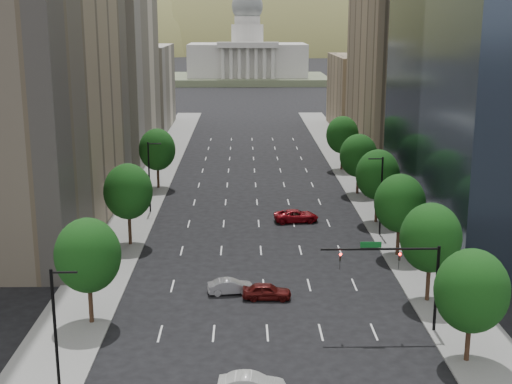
{
  "coord_description": "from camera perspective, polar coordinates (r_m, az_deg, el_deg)",
  "views": [
    {
      "loc": [
        -1.82,
        -20.36,
        23.76
      ],
      "look_at": [
        -0.63,
        43.3,
        8.0
      ],
      "focal_mm": 49.36,
      "sensor_mm": 36.0,
      "label": 1
    }
  ],
  "objects": [
    {
      "name": "foothills",
      "position": [
        623.86,
        2.31,
        8.23
      ],
      "size": [
        720.0,
        413.0,
        263.0
      ],
      "color": "olive",
      "rests_on": "ground"
    },
    {
      "name": "car_red_far",
      "position": [
        84.48,
        3.27,
        -1.94
      ],
      "size": [
        5.55,
        3.07,
        1.47
      ],
      "primitive_type": "imported",
      "rotation": [
        0.0,
        0.0,
        1.69
      ],
      "color": "maroon",
      "rests_on": "ground"
    },
    {
      "name": "streetlight_ln",
      "position": [
        88.19,
        -8.62,
        1.36
      ],
      "size": [
        1.7,
        0.2,
        9.0
      ],
      "color": "black",
      "rests_on": "ground"
    },
    {
      "name": "tree_right_2",
      "position": [
        72.47,
        11.57,
        -0.89
      ],
      "size": [
        5.2,
        5.2,
        8.61
      ],
      "color": "#382316",
      "rests_on": "ground"
    },
    {
      "name": "tree_right_0",
      "position": [
        51.43,
        17.08,
        -7.67
      ],
      "size": [
        5.2,
        5.2,
        8.39
      ],
      "color": "#382316",
      "rests_on": "ground"
    },
    {
      "name": "streetlight_rn",
      "position": [
        79.18,
        10.07,
        -0.14
      ],
      "size": [
        1.7,
        0.2,
        9.0
      ],
      "color": "black",
      "rests_on": "ground"
    },
    {
      "name": "tree_left_0",
      "position": [
        56.69,
        -13.47,
        -5.02
      ],
      "size": [
        5.2,
        5.2,
        8.75
      ],
      "color": "#382316",
      "rests_on": "ground"
    },
    {
      "name": "filler_left",
      "position": [
        158.75,
        -9.57,
        8.38
      ],
      "size": [
        14.0,
        26.0,
        18.0
      ],
      "primitive_type": "cube",
      "color": "beige",
      "rests_on": "ground"
    },
    {
      "name": "tree_right_4",
      "position": [
        97.41,
        8.31,
        2.93
      ],
      "size": [
        5.2,
        5.2,
        8.46
      ],
      "color": "#382316",
      "rests_on": "ground"
    },
    {
      "name": "car_silver",
      "position": [
        62.9,
        -2.09,
        -7.65
      ],
      "size": [
        4.18,
        1.93,
        1.33
      ],
      "primitive_type": "imported",
      "rotation": [
        0.0,
        0.0,
        1.7
      ],
      "color": "#A5A4A9",
      "rests_on": "ground"
    },
    {
      "name": "sidewalk_left",
      "position": [
        84.88,
        -10.31,
        -2.53
      ],
      "size": [
        6.0,
        200.0,
        0.15
      ],
      "primitive_type": "cube",
      "color": "slate",
      "rests_on": "ground"
    },
    {
      "name": "midrise_cream_left",
      "position": [
        125.67,
        -11.91,
        10.76
      ],
      "size": [
        14.0,
        30.0,
        35.0
      ],
      "primitive_type": "cube",
      "color": "beige",
      "rests_on": "ground"
    },
    {
      "name": "car_maroon",
      "position": [
        61.66,
        0.89,
        -8.04
      ],
      "size": [
        4.3,
        1.88,
        1.44
      ],
      "primitive_type": "imported",
      "rotation": [
        0.0,
        0.0,
        1.53
      ],
      "color": "#480D0C",
      "rests_on": "ground"
    },
    {
      "name": "tree_right_1",
      "position": [
        61.24,
        13.98,
        -3.63
      ],
      "size": [
        5.2,
        5.2,
        8.75
      ],
      "color": "#382316",
      "rests_on": "ground"
    },
    {
      "name": "tree_left_1",
      "position": [
        75.5,
        -10.32,
        0.04
      ],
      "size": [
        5.2,
        5.2,
        8.97
      ],
      "color": "#382316",
      "rests_on": "ground"
    },
    {
      "name": "sidewalk_right",
      "position": [
        85.55,
        10.66,
        -2.42
      ],
      "size": [
        6.0,
        200.0,
        0.15
      ],
      "primitive_type": "cube",
      "color": "slate",
      "rests_on": "ground"
    },
    {
      "name": "tree_right_5",
      "position": [
        112.93,
        7.02,
        4.62
      ],
      "size": [
        5.2,
        5.2,
        8.75
      ],
      "color": "#382316",
      "rests_on": "ground"
    },
    {
      "name": "traffic_signal",
      "position": [
        55.08,
        12.02,
        -6.14
      ],
      "size": [
        9.12,
        0.4,
        7.38
      ],
      "color": "black",
      "rests_on": "ground"
    },
    {
      "name": "parking_tan_right",
      "position": [
        123.62,
        11.62,
        9.56
      ],
      "size": [
        14.0,
        30.0,
        30.0
      ],
      "primitive_type": "cube",
      "color": "#8C7759",
      "rests_on": "ground"
    },
    {
      "name": "streetlight_ls",
      "position": [
        46.06,
        -15.87,
        -10.91
      ],
      "size": [
        1.7,
        0.2,
        9.0
      ],
      "color": "black",
      "rests_on": "ground"
    },
    {
      "name": "tree_right_3",
      "position": [
        83.83,
        9.84,
        1.39
      ],
      "size": [
        5.2,
        5.2,
        8.89
      ],
      "color": "#382316",
      "rests_on": "ground"
    },
    {
      "name": "tree_left_2",
      "position": [
        100.74,
        -8.01,
        3.43
      ],
      "size": [
        5.2,
        5.2,
        8.68
      ],
      "color": "#382316",
      "rests_on": "ground"
    },
    {
      "name": "capitol",
      "position": [
        270.5,
        -0.7,
        10.68
      ],
      "size": [
        60.0,
        40.0,
        35.2
      ],
      "color": "#596647",
      "rests_on": "ground"
    },
    {
      "name": "filler_right",
      "position": [
        156.48,
        8.89,
        7.96
      ],
      "size": [
        14.0,
        26.0,
        16.0
      ],
      "primitive_type": "cube",
      "color": "#8C7759",
      "rests_on": "ground"
    }
  ]
}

